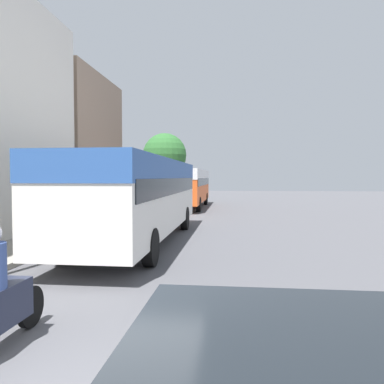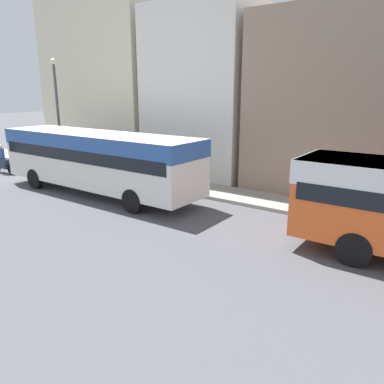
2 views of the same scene
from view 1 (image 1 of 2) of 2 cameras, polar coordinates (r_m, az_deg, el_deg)
building_far_terrace at (r=24.41m, az=-20.22°, el=6.53°), size 6.21×7.51×8.36m
bus_lead at (r=13.29m, az=-8.11°, el=0.49°), size 2.66×11.11×2.92m
bus_following at (r=28.16m, az=-0.75°, el=1.39°), size 2.62×10.36×2.86m
pedestrian_near_curb at (r=27.90m, az=-7.21°, el=-0.50°), size 0.36×0.36×1.61m
street_tree at (r=37.14m, az=-4.17°, el=5.62°), size 4.29×4.29×6.48m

